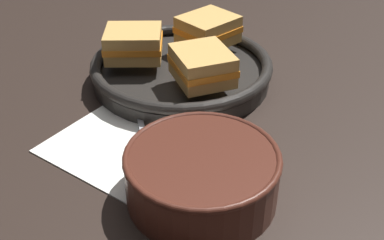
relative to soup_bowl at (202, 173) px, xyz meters
name	(u,v)px	position (x,y,z in m)	size (l,w,h in m)	color
ground_plane	(187,144)	(-0.08, 0.06, -0.04)	(4.00, 4.00, 0.00)	black
napkin	(141,145)	(-0.13, 0.02, -0.03)	(0.25, 0.22, 0.00)	white
soup_bowl	(202,173)	(0.00, 0.00, 0.00)	(0.18, 0.18, 0.06)	#4C2319
spoon	(149,163)	(-0.08, -0.01, -0.03)	(0.14, 0.11, 0.01)	#9E9EA3
skillet	(182,70)	(-0.21, 0.18, -0.01)	(0.30, 0.30, 0.04)	black
sandwich_near_left	(134,43)	(-0.27, 0.14, 0.03)	(0.12, 0.12, 0.05)	tan
sandwich_near_right	(202,66)	(-0.14, 0.16, 0.03)	(0.12, 0.11, 0.05)	tan
sandwich_far_left	(208,30)	(-0.22, 0.26, 0.03)	(0.09, 0.10, 0.05)	tan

